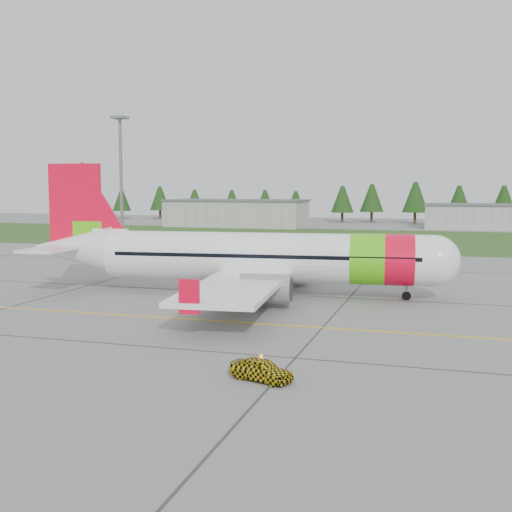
% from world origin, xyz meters
% --- Properties ---
extents(ground, '(320.00, 320.00, 0.00)m').
position_xyz_m(ground, '(0.00, 0.00, 0.00)').
color(ground, gray).
rests_on(ground, ground).
extents(aircraft, '(38.04, 35.21, 11.53)m').
position_xyz_m(aircraft, '(1.91, 19.26, 3.32)').
color(aircraft, white).
rests_on(aircraft, ground).
extents(follow_me_car, '(1.48, 1.61, 3.29)m').
position_xyz_m(follow_me_car, '(9.34, -4.45, 1.64)').
color(follow_me_car, yellow).
rests_on(follow_me_car, ground).
extents(service_van, '(2.19, 2.14, 4.87)m').
position_xyz_m(service_van, '(-10.69, 55.60, 2.44)').
color(service_van, silver).
rests_on(service_van, ground).
extents(grass_strip, '(320.00, 50.00, 0.03)m').
position_xyz_m(grass_strip, '(0.00, 82.00, 0.01)').
color(grass_strip, '#30561E').
rests_on(grass_strip, ground).
extents(taxi_guideline, '(120.00, 0.25, 0.02)m').
position_xyz_m(taxi_guideline, '(0.00, 8.00, 0.01)').
color(taxi_guideline, gold).
rests_on(taxi_guideline, ground).
extents(hangar_west, '(32.00, 14.00, 6.00)m').
position_xyz_m(hangar_west, '(-30.00, 110.00, 3.00)').
color(hangar_west, '#A8A8A3').
rests_on(hangar_west, ground).
extents(hangar_east, '(24.00, 12.00, 5.20)m').
position_xyz_m(hangar_east, '(25.00, 118.00, 2.60)').
color(hangar_east, '#A8A8A3').
rests_on(hangar_east, ground).
extents(floodlight_mast, '(0.50, 0.50, 20.00)m').
position_xyz_m(floodlight_mast, '(-32.00, 58.00, 10.00)').
color(floodlight_mast, slate).
rests_on(floodlight_mast, ground).
extents(treeline, '(160.00, 8.00, 10.00)m').
position_xyz_m(treeline, '(0.00, 138.00, 5.00)').
color(treeline, '#1C3F14').
rests_on(treeline, ground).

